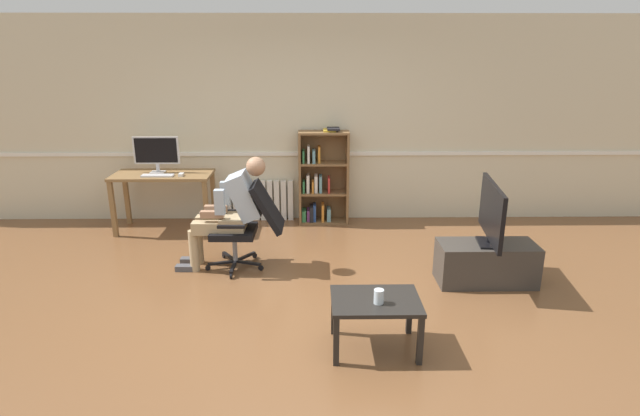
% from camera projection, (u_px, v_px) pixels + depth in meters
% --- Properties ---
extents(ground_plane, '(18.00, 18.00, 0.00)m').
position_uv_depth(ground_plane, '(305.00, 309.00, 4.65)').
color(ground_plane, brown).
extents(back_wall, '(12.00, 0.13, 2.70)m').
position_uv_depth(back_wall, '(307.00, 121.00, 6.77)').
color(back_wall, beige).
rests_on(back_wall, ground_plane).
extents(computer_desk, '(1.24, 0.58, 0.76)m').
position_uv_depth(computer_desk, '(163.00, 182.00, 6.48)').
color(computer_desk, olive).
rests_on(computer_desk, ground_plane).
extents(imac_monitor, '(0.58, 0.14, 0.46)m').
position_uv_depth(imac_monitor, '(156.00, 152.00, 6.44)').
color(imac_monitor, silver).
rests_on(imac_monitor, computer_desk).
extents(keyboard, '(0.39, 0.12, 0.02)m').
position_uv_depth(keyboard, '(158.00, 176.00, 6.31)').
color(keyboard, silver).
rests_on(keyboard, computer_desk).
extents(computer_mouse, '(0.06, 0.10, 0.03)m').
position_uv_depth(computer_mouse, '(181.00, 175.00, 6.33)').
color(computer_mouse, white).
rests_on(computer_mouse, computer_desk).
extents(bookshelf, '(0.66, 0.29, 1.29)m').
position_uv_depth(bookshelf, '(321.00, 180.00, 6.80)').
color(bookshelf, brown).
rests_on(bookshelf, ground_plane).
extents(radiator, '(0.92, 0.08, 0.56)m').
position_uv_depth(radiator, '(260.00, 200.00, 6.98)').
color(radiator, white).
rests_on(radiator, ground_plane).
extents(office_chair, '(0.85, 0.61, 0.95)m').
position_uv_depth(office_chair, '(249.00, 222.00, 5.39)').
color(office_chair, black).
rests_on(office_chair, ground_plane).
extents(person_seated, '(0.99, 0.40, 1.22)m').
position_uv_depth(person_seated, '(230.00, 210.00, 5.35)').
color(person_seated, tan).
rests_on(person_seated, ground_plane).
extents(tv_stand, '(0.97, 0.42, 0.42)m').
position_uv_depth(tv_stand, '(486.00, 263.00, 5.11)').
color(tv_stand, '#3D3833').
rests_on(tv_stand, ground_plane).
extents(tv_screen, '(0.24, 0.97, 0.62)m').
position_uv_depth(tv_screen, '(492.00, 213.00, 4.95)').
color(tv_screen, black).
rests_on(tv_screen, tv_stand).
extents(coffee_table, '(0.69, 0.50, 0.43)m').
position_uv_depth(coffee_table, '(376.00, 306.00, 3.94)').
color(coffee_table, black).
rests_on(coffee_table, ground_plane).
extents(drinking_glass, '(0.08, 0.08, 0.11)m').
position_uv_depth(drinking_glass, '(379.00, 296.00, 3.84)').
color(drinking_glass, silver).
rests_on(drinking_glass, coffee_table).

